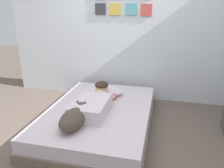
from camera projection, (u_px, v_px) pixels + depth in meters
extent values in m
plane|color=#66564C|center=(97.00, 144.00, 2.70)|extent=(12.31, 12.31, 0.00)
cube|color=silver|center=(123.00, 28.00, 3.77)|extent=(4.16, 0.10, 2.50)
cube|color=#333338|center=(100.00, 9.00, 3.70)|extent=(0.18, 0.02, 0.18)
cube|color=gold|center=(115.00, 9.00, 3.65)|extent=(0.18, 0.02, 0.18)
cube|color=#59A5B2|center=(131.00, 9.00, 3.59)|extent=(0.18, 0.02, 0.18)
cube|color=#CC4C47|center=(146.00, 10.00, 3.54)|extent=(0.18, 0.02, 0.18)
cube|color=#726051|center=(100.00, 122.00, 3.09)|extent=(1.38, 2.00, 0.12)
cube|color=silver|center=(100.00, 113.00, 3.04)|extent=(1.34, 1.94, 0.16)
ellipsoid|color=silver|center=(107.00, 91.00, 3.46)|extent=(0.52, 0.32, 0.11)
cube|color=silver|center=(91.00, 107.00, 2.83)|extent=(0.42, 0.64, 0.18)
ellipsoid|color=#D8AD8E|center=(99.00, 96.00, 3.13)|extent=(0.32, 0.20, 0.16)
sphere|color=#D8AD8E|center=(102.00, 89.00, 3.27)|extent=(0.19, 0.19, 0.19)
ellipsoid|color=#332619|center=(102.00, 85.00, 3.24)|extent=(0.20, 0.20, 0.10)
cylinder|color=#D8AD8E|center=(95.00, 94.00, 3.29)|extent=(0.23, 0.07, 0.14)
cylinder|color=#D8AD8E|center=(108.00, 95.00, 3.25)|extent=(0.23, 0.07, 0.14)
ellipsoid|color=#4C3D33|center=(73.00, 119.00, 2.50)|extent=(0.26, 0.48, 0.20)
sphere|color=#4C3D33|center=(81.00, 108.00, 2.73)|extent=(0.15, 0.15, 0.15)
cone|color=#3D3028|center=(77.00, 102.00, 2.74)|extent=(0.05, 0.05, 0.05)
cone|color=#3D3028|center=(85.00, 102.00, 2.72)|extent=(0.05, 0.05, 0.05)
cylinder|color=#D84C47|center=(113.00, 97.00, 3.29)|extent=(0.09, 0.09, 0.07)
torus|color=#D84C47|center=(116.00, 97.00, 3.28)|extent=(0.05, 0.01, 0.05)
cube|color=black|center=(82.00, 102.00, 3.17)|extent=(0.07, 0.14, 0.01)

